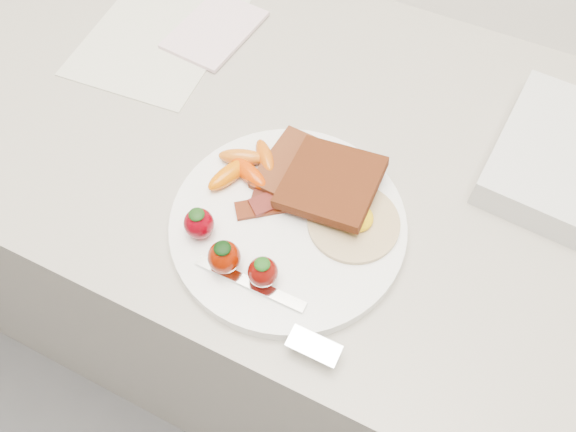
% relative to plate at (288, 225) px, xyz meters
% --- Properties ---
extents(counter, '(2.00, 0.60, 0.90)m').
position_rel_plate_xyz_m(counter, '(-0.01, 0.14, -0.46)').
color(counter, gray).
rests_on(counter, ground).
extents(plate, '(0.27, 0.27, 0.02)m').
position_rel_plate_xyz_m(plate, '(0.00, 0.00, 0.00)').
color(plate, white).
rests_on(plate, counter).
extents(toast_lower, '(0.10, 0.10, 0.01)m').
position_rel_plate_xyz_m(toast_lower, '(-0.01, 0.07, 0.02)').
color(toast_lower, '#4E1F11').
rests_on(toast_lower, plate).
extents(toast_upper, '(0.11, 0.11, 0.02)m').
position_rel_plate_xyz_m(toast_upper, '(0.03, 0.06, 0.03)').
color(toast_upper, black).
rests_on(toast_upper, toast_lower).
extents(fried_egg, '(0.12, 0.12, 0.02)m').
position_rel_plate_xyz_m(fried_egg, '(0.07, 0.03, 0.01)').
color(fried_egg, beige).
rests_on(fried_egg, plate).
extents(bacon_strips, '(0.11, 0.10, 0.01)m').
position_rel_plate_xyz_m(bacon_strips, '(-0.01, 0.02, 0.01)').
color(bacon_strips, '#4D1006').
rests_on(bacon_strips, plate).
extents(baby_carrots, '(0.08, 0.10, 0.02)m').
position_rel_plate_xyz_m(baby_carrots, '(-0.08, 0.04, 0.02)').
color(baby_carrots, '#CD6315').
rests_on(baby_carrots, plate).
extents(strawberries, '(0.12, 0.06, 0.04)m').
position_rel_plate_xyz_m(strawberries, '(-0.04, -0.07, 0.03)').
color(strawberries, '#66000A').
rests_on(strawberries, plate).
extents(fork, '(0.18, 0.05, 0.00)m').
position_rel_plate_xyz_m(fork, '(0.04, -0.10, 0.01)').
color(fork, silver).
rests_on(fork, plate).
extents(paper_sheet, '(0.21, 0.27, 0.00)m').
position_rel_plate_xyz_m(paper_sheet, '(-0.31, 0.22, -0.01)').
color(paper_sheet, beige).
rests_on(paper_sheet, counter).
extents(notepad, '(0.11, 0.15, 0.01)m').
position_rel_plate_xyz_m(notepad, '(-0.24, 0.25, -0.00)').
color(notepad, silver).
rests_on(notepad, paper_sheet).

